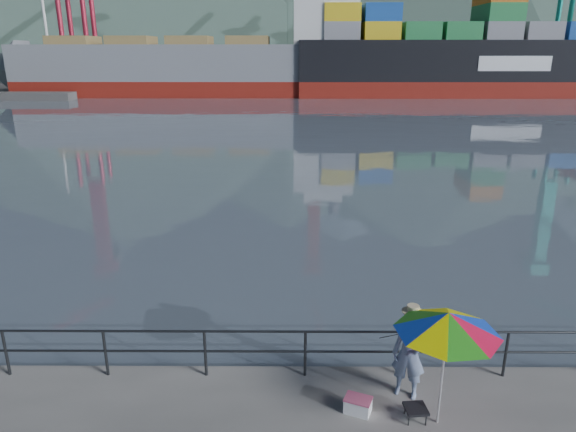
% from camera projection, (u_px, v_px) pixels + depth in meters
% --- Properties ---
extents(harbor_water, '(500.00, 280.00, 0.00)m').
position_uv_depth(harbor_water, '(288.00, 75.00, 132.44)').
color(harbor_water, '#515E6C').
rests_on(harbor_water, ground).
extents(far_dock, '(200.00, 40.00, 0.40)m').
position_uv_depth(far_dock, '(340.00, 85.00, 97.19)').
color(far_dock, '#514F4C').
rests_on(far_dock, ground).
extents(guardrail, '(22.00, 0.06, 1.03)m').
position_uv_depth(guardrail, '(255.00, 353.00, 10.24)').
color(guardrail, '#2D3033').
rests_on(guardrail, ground).
extents(container_stacks, '(58.00, 5.40, 7.80)m').
position_uv_depth(container_stacks, '(463.00, 66.00, 96.14)').
color(container_stacks, gray).
rests_on(container_stacks, ground).
extents(fisherman, '(0.75, 0.65, 1.75)m').
position_uv_depth(fisherman, '(409.00, 355.00, 9.55)').
color(fisherman, navy).
rests_on(fisherman, ground).
extents(beach_umbrella, '(2.19, 2.19, 2.17)m').
position_uv_depth(beach_umbrella, '(448.00, 323.00, 8.47)').
color(beach_umbrella, white).
rests_on(beach_umbrella, ground).
extents(folding_stool, '(0.42, 0.42, 0.25)m').
position_uv_depth(folding_stool, '(415.00, 413.00, 9.11)').
color(folding_stool, black).
rests_on(folding_stool, ground).
extents(cooler_bag, '(0.54, 0.46, 0.27)m').
position_uv_depth(cooler_bag, '(358.00, 406.00, 9.30)').
color(cooler_bag, white).
rests_on(cooler_bag, ground).
extents(fishing_rod, '(0.56, 1.63, 1.20)m').
position_uv_depth(fishing_rod, '(398.00, 372.00, 10.49)').
color(fishing_rod, black).
rests_on(fishing_rod, ground).
extents(bulk_carrier, '(54.69, 9.47, 14.50)m').
position_uv_depth(bulk_carrier, '(219.00, 66.00, 75.79)').
color(bulk_carrier, maroon).
rests_on(bulk_carrier, ground).
extents(container_ship, '(59.34, 9.89, 18.10)m').
position_uv_depth(container_ship, '(513.00, 53.00, 74.71)').
color(container_ship, maroon).
rests_on(container_ship, ground).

